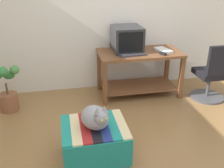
% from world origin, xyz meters
% --- Properties ---
extents(ground_plane, '(14.00, 14.00, 0.00)m').
position_xyz_m(ground_plane, '(0.00, 0.00, 0.00)').
color(ground_plane, olive).
extents(back_wall, '(8.00, 0.10, 2.60)m').
position_xyz_m(back_wall, '(0.00, 2.05, 1.30)').
color(back_wall, silver).
rests_on(back_wall, ground_plane).
extents(desk, '(1.26, 0.65, 0.70)m').
position_xyz_m(desk, '(0.54, 1.60, 0.48)').
color(desk, brown).
rests_on(desk, ground_plane).
extents(tv_monitor, '(0.43, 0.48, 0.37)m').
position_xyz_m(tv_monitor, '(0.36, 1.70, 0.88)').
color(tv_monitor, '#28282B').
rests_on(tv_monitor, desk).
extents(keyboard, '(0.41, 0.19, 0.02)m').
position_xyz_m(keyboard, '(0.38, 1.46, 0.71)').
color(keyboard, '#333338').
rests_on(keyboard, desk).
extents(book, '(0.23, 0.33, 0.04)m').
position_xyz_m(book, '(0.89, 1.55, 0.72)').
color(book, white).
rests_on(book, desk).
extents(ottoman_with_blanket, '(0.66, 0.57, 0.41)m').
position_xyz_m(ottoman_with_blanket, '(-0.37, 0.18, 0.21)').
color(ottoman_with_blanket, '#7A664C').
rests_on(ottoman_with_blanket, ground_plane).
extents(cat, '(0.36, 0.42, 0.29)m').
position_xyz_m(cat, '(-0.35, 0.15, 0.53)').
color(cat, gray).
rests_on(cat, ottoman_with_blanket).
extents(potted_plant, '(0.37, 0.35, 0.70)m').
position_xyz_m(potted_plant, '(-1.42, 1.46, 0.31)').
color(potted_plant, brown).
rests_on(potted_plant, ground_plane).
extents(office_chair, '(0.52, 0.52, 0.89)m').
position_xyz_m(office_chair, '(1.56, 1.18, 0.39)').
color(office_chair, '#4C4C51').
rests_on(office_chair, ground_plane).
extents(stapler, '(0.08, 0.11, 0.04)m').
position_xyz_m(stapler, '(0.82, 1.39, 0.72)').
color(stapler, black).
rests_on(stapler, desk).
extents(pen, '(0.01, 0.14, 0.01)m').
position_xyz_m(pen, '(0.98, 1.64, 0.71)').
color(pen, '#B7B7BC').
rests_on(pen, desk).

